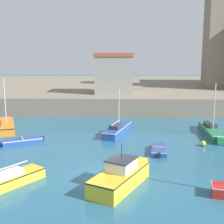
{
  "coord_description": "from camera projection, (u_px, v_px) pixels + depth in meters",
  "views": [
    {
      "loc": [
        1.35,
        -19.42,
        7.81
      ],
      "look_at": [
        0.2,
        11.61,
        2.0
      ],
      "focal_mm": 50.0,
      "sensor_mm": 36.0,
      "label": 1
    }
  ],
  "objects": [
    {
      "name": "motorboat_yellow_8",
      "position": [
        121.0,
        176.0,
        18.62
      ],
      "size": [
        3.78,
        5.63,
        2.61
      ],
      "color": "yellow",
      "rests_on": "ground"
    },
    {
      "name": "ground_plane",
      "position": [
        102.0,
        174.0,
        20.57
      ],
      "size": [
        200.0,
        200.0,
        0.0
      ],
      "primitive_type": "plane",
      "color": "#28607F"
    },
    {
      "name": "dinghy_blue_6",
      "position": [
        159.0,
        149.0,
        25.1
      ],
      "size": [
        1.47,
        3.4,
        0.49
      ],
      "color": "#284C9E",
      "rests_on": "ground"
    },
    {
      "name": "sailboat_green_5",
      "position": [
        212.0,
        130.0,
        30.5
      ],
      "size": [
        1.61,
        7.02,
        5.09
      ],
      "color": "#237A4C",
      "rests_on": "ground"
    },
    {
      "name": "quay_seawall",
      "position": [
        116.0,
        90.0,
        58.2
      ],
      "size": [
        120.0,
        40.0,
        2.33
      ],
      "primitive_type": "cube",
      "color": "gray",
      "rests_on": "ground"
    },
    {
      "name": "sailboat_orange_4",
      "position": [
        6.0,
        125.0,
        32.63
      ],
      "size": [
        3.57,
        6.64,
        5.36
      ],
      "color": "orange",
      "rests_on": "ground"
    },
    {
      "name": "sailboat_blue_1",
      "position": [
        118.0,
        129.0,
        30.87
      ],
      "size": [
        2.85,
        6.25,
        4.39
      ],
      "color": "#284C9E",
      "rests_on": "ground"
    },
    {
      "name": "mooring_buoy",
      "position": [
        203.0,
        143.0,
        26.75
      ],
      "size": [
        0.47,
        0.47,
        0.47
      ],
      "primitive_type": "sphere",
      "color": "yellow",
      "rests_on": "ground"
    },
    {
      "name": "dinghy_blue_2",
      "position": [
        21.0,
        141.0,
        27.48
      ],
      "size": [
        3.97,
        2.62,
        0.53
      ],
      "color": "#284C9E",
      "rests_on": "ground"
    },
    {
      "name": "harbor_shed_mid_row",
      "position": [
        114.0,
        73.0,
        43.53
      ],
      "size": [
        5.36,
        4.51,
        5.6
      ],
      "color": "gray",
      "rests_on": "quay_seawall"
    }
  ]
}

